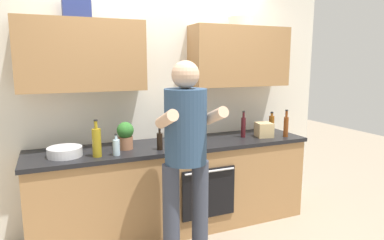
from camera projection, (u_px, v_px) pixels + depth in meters
name	position (u px, v px, depth m)	size (l,w,h in m)	color
ground_plane	(176.00, 226.00, 3.55)	(12.00, 12.00, 0.00)	gray
back_wall_unit	(165.00, 84.00, 3.55)	(4.00, 0.38, 2.50)	silver
counter	(175.00, 186.00, 3.47)	(2.84, 0.67, 0.90)	#A37547
person_standing	(186.00, 149.00, 2.70)	(0.49, 0.45, 1.73)	#383D4C
bottle_water	(116.00, 147.00, 2.97)	(0.06, 0.06, 0.19)	silver
bottle_wine	(243.00, 126.00, 3.67)	(0.05, 0.05, 0.29)	#471419
bottle_oil	(97.00, 142.00, 2.91)	(0.08, 0.08, 0.33)	olive
bottle_syrup	(271.00, 124.00, 3.90)	(0.06, 0.06, 0.25)	#8C4C14
bottle_soy	(160.00, 141.00, 3.15)	(0.05, 0.05, 0.21)	black
bottle_juice	(178.00, 130.00, 3.40)	(0.06, 0.06, 0.34)	orange
bottle_vinegar	(286.00, 126.00, 3.70)	(0.05, 0.05, 0.30)	brown
cup_coffee	(190.00, 138.00, 3.41)	(0.08, 0.08, 0.10)	white
mixing_bowl	(65.00, 152.00, 2.94)	(0.30, 0.30, 0.08)	silver
knife_block	(186.00, 129.00, 3.60)	(0.10, 0.14, 0.28)	brown
potted_herb	(125.00, 135.00, 3.17)	(0.16, 0.16, 0.26)	#9E6647
grocery_bag_bread	(264.00, 130.00, 3.70)	(0.17, 0.17, 0.16)	tan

